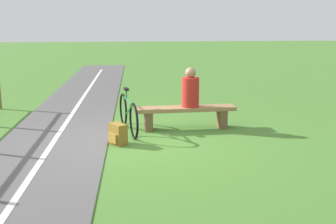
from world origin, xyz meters
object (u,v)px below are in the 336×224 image
Objects in this scene: bench at (185,113)px; bicycle at (128,114)px; backpack at (118,134)px; person_seated at (190,90)px.

bench is 1.18× the size of bicycle.
backpack is (0.21, 0.88, -0.18)m from bicycle.
person_seated is at bearing 85.50° from bicycle.
bicycle is 4.39× the size of backpack.
bicycle is (1.19, 0.12, 0.04)m from bench.
person_seated is 1.38m from bicycle.
person_seated is 0.46× the size of bicycle.
backpack is (1.51, 1.00, -0.63)m from person_seated.
bench is 1.73m from backpack.
bicycle reaches higher than backpack.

